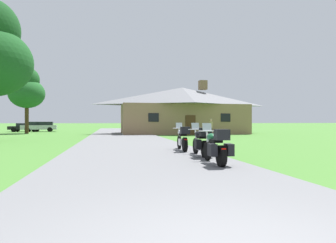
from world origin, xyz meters
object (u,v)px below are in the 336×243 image
(motorcycle_green_nearest_to_camera, at_px, (216,147))
(parked_silver_suv_far_left, at_px, (40,126))
(bystander_tan_shirt_near_lodge, at_px, (211,126))
(tree_left_far, at_px, (27,90))
(motorcycle_black_second_in_row, at_px, (202,142))
(motorcycle_silver_farthest_in_row, at_px, (183,138))
(parked_black_sedan_far_left, at_px, (26,127))

(motorcycle_green_nearest_to_camera, height_order, parked_silver_suv_far_left, parked_silver_suv_far_left)
(bystander_tan_shirt_near_lodge, relative_size, tree_left_far, 0.21)
(tree_left_far, bearing_deg, motorcycle_black_second_in_row, -62.98)
(bystander_tan_shirt_near_lodge, height_order, tree_left_far, tree_left_far)
(motorcycle_green_nearest_to_camera, height_order, motorcycle_black_second_in_row, same)
(motorcycle_silver_farthest_in_row, bearing_deg, parked_silver_suv_far_left, 116.93)
(tree_left_far, distance_m, parked_silver_suv_far_left, 7.72)
(motorcycle_green_nearest_to_camera, distance_m, bystander_tan_shirt_near_lodge, 19.13)
(motorcycle_silver_farthest_in_row, height_order, parked_silver_suv_far_left, parked_silver_suv_far_left)
(bystander_tan_shirt_near_lodge, xyz_separation_m, parked_black_sedan_far_left, (-21.25, 16.71, -0.31))
(motorcycle_silver_farthest_in_row, distance_m, tree_left_far, 27.52)
(parked_black_sedan_far_left, bearing_deg, parked_silver_suv_far_left, -96.04)
(motorcycle_black_second_in_row, bearing_deg, bystander_tan_shirt_near_lodge, 71.96)
(parked_black_sedan_far_left, bearing_deg, motorcycle_silver_farthest_in_row, -154.06)
(motorcycle_silver_farthest_in_row, bearing_deg, parked_black_sedan_far_left, 119.76)
(motorcycle_black_second_in_row, distance_m, bystander_tan_shirt_near_lodge, 17.00)
(motorcycle_black_second_in_row, relative_size, motorcycle_silver_farthest_in_row, 1.00)
(motorcycle_black_second_in_row, height_order, tree_left_far, tree_left_far)
(motorcycle_silver_farthest_in_row, relative_size, bystander_tan_shirt_near_lodge, 1.24)
(motorcycle_black_second_in_row, height_order, bystander_tan_shirt_near_lodge, bystander_tan_shirt_near_lodge)
(bystander_tan_shirt_near_lodge, xyz_separation_m, parked_silver_suv_far_left, (-19.34, 16.52, -0.17))
(motorcycle_black_second_in_row, xyz_separation_m, parked_silver_suv_far_left, (-13.29, 32.40, 0.17))
(motorcycle_silver_farthest_in_row, xyz_separation_m, bystander_tan_shirt_near_lodge, (6.23, 13.54, 0.33))
(motorcycle_green_nearest_to_camera, bearing_deg, motorcycle_silver_farthest_in_row, 91.91)
(bystander_tan_shirt_near_lodge, distance_m, parked_silver_suv_far_left, 25.44)
(motorcycle_silver_farthest_in_row, height_order, bystander_tan_shirt_near_lodge, bystander_tan_shirt_near_lodge)
(motorcycle_green_nearest_to_camera, bearing_deg, motorcycle_black_second_in_row, 86.65)
(tree_left_far, relative_size, parked_silver_suv_far_left, 1.65)
(motorcycle_green_nearest_to_camera, relative_size, motorcycle_silver_farthest_in_row, 1.00)
(motorcycle_silver_farthest_in_row, bearing_deg, tree_left_far, 122.29)
(parked_silver_suv_far_left, bearing_deg, motorcycle_silver_farthest_in_row, -163.34)
(motorcycle_black_second_in_row, bearing_deg, motorcycle_green_nearest_to_camera, -92.89)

